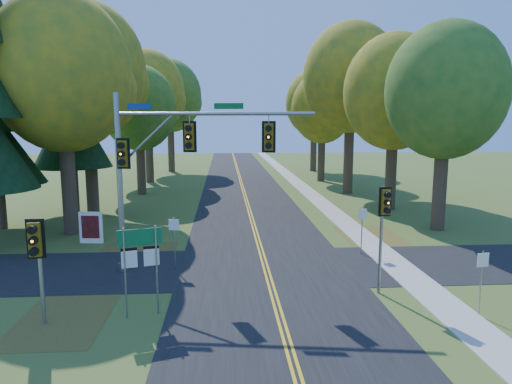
{
  "coord_description": "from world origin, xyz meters",
  "views": [
    {
      "loc": [
        -1.9,
        -18.5,
        6.76
      ],
      "look_at": [
        -0.28,
        4.44,
        3.2
      ],
      "focal_mm": 32.0,
      "sensor_mm": 36.0,
      "label": 1
    }
  ],
  "objects": [
    {
      "name": "leaf_patch_e",
      "position": [
        6.8,
        6.0,
        0.01
      ],
      "size": [
        3.5,
        8.0,
        0.0
      ],
      "primitive_type": "cube",
      "color": "brown",
      "rests_on": "ground"
    },
    {
      "name": "leaf_patch_w_near",
      "position": [
        -6.5,
        4.0,
        0.01
      ],
      "size": [
        4.0,
        6.0,
        0.0
      ],
      "primitive_type": "cube",
      "color": "brown",
      "rests_on": "ground"
    },
    {
      "name": "tree_e_a",
      "position": [
        11.57,
        8.77,
        8.53
      ],
      "size": [
        7.2,
        7.2,
        12.73
      ],
      "color": "#38281C",
      "rests_on": "ground"
    },
    {
      "name": "tree_e_c",
      "position": [
        9.88,
        23.69,
        10.66
      ],
      "size": [
        8.8,
        8.8,
        15.79
      ],
      "color": "#38281C",
      "rests_on": "ground"
    },
    {
      "name": "traffic_mast",
      "position": [
        -4.39,
        1.64,
        5.15
      ],
      "size": [
        8.76,
        1.56,
        8.01
      ],
      "rotation": [
        0.0,
        0.0,
        -0.14
      ],
      "color": "gray",
      "rests_on": "ground"
    },
    {
      "name": "sidewalk_east",
      "position": [
        6.2,
        0.0,
        0.03
      ],
      "size": [
        1.6,
        160.0,
        0.06
      ],
      "primitive_type": "cube",
      "color": "#9E998E",
      "rests_on": "ground"
    },
    {
      "name": "tree_e_d",
      "position": [
        9.26,
        32.87,
        8.24
      ],
      "size": [
        7.0,
        7.0,
        12.32
      ],
      "color": "#38281C",
      "rests_on": "ground"
    },
    {
      "name": "route_sign_cluster",
      "position": [
        -4.81,
        -3.07,
        2.26
      ],
      "size": [
        1.45,
        0.46,
        3.21
      ],
      "rotation": [
        0.0,
        0.0,
        0.28
      ],
      "color": "gray",
      "rests_on": "ground"
    },
    {
      "name": "tree_w_d",
      "position": [
        -10.13,
        33.18,
        9.78
      ],
      "size": [
        8.2,
        8.2,
        14.56
      ],
      "color": "#38281C",
      "rests_on": "ground"
    },
    {
      "name": "ground",
      "position": [
        0.0,
        0.0,
        0.0
      ],
      "size": [
        160.0,
        160.0,
        0.0
      ],
      "primitive_type": "plane",
      "color": "#415E21",
      "rests_on": "ground"
    },
    {
      "name": "tree_e_b",
      "position": [
        10.97,
        15.58,
        8.9
      ],
      "size": [
        7.6,
        7.6,
        13.33
      ],
      "color": "#38281C",
      "rests_on": "ground"
    },
    {
      "name": "tree_w_b",
      "position": [
        -11.72,
        16.29,
        10.37
      ],
      "size": [
        8.6,
        8.6,
        15.38
      ],
      "color": "#38281C",
      "rests_on": "ground"
    },
    {
      "name": "ped_signal_pole",
      "position": [
        -7.98,
        -3.73,
        2.74
      ],
      "size": [
        0.58,
        0.67,
        3.68
      ],
      "rotation": [
        0.0,
        0.0,
        0.07
      ],
      "color": "#96989E",
      "rests_on": "ground"
    },
    {
      "name": "east_signal_pole",
      "position": [
        4.22,
        -1.73,
        3.26
      ],
      "size": [
        0.5,
        0.57,
        4.3
      ],
      "rotation": [
        0.0,
        0.0,
        0.1
      ],
      "color": "gray",
      "rests_on": "ground"
    },
    {
      "name": "road_cross",
      "position": [
        0.0,
        2.0,
        0.01
      ],
      "size": [
        60.0,
        6.0,
        0.02
      ],
      "primitive_type": "cube",
      "color": "black",
      "rests_on": "ground"
    },
    {
      "name": "info_kiosk",
      "position": [
        -9.37,
        6.99,
        0.89
      ],
      "size": [
        1.3,
        0.32,
        1.78
      ],
      "rotation": [
        0.0,
        0.0,
        -0.11
      ],
      "color": "white",
      "rests_on": "ground"
    },
    {
      "name": "tree_w_e",
      "position": [
        -8.92,
        44.09,
        10.07
      ],
      "size": [
        8.4,
        8.4,
        14.97
      ],
      "color": "#38281C",
      "rests_on": "ground"
    },
    {
      "name": "tree_w_c",
      "position": [
        -9.54,
        24.47,
        7.94
      ],
      "size": [
        6.8,
        6.8,
        11.91
      ],
      "color": "#38281C",
      "rests_on": "ground"
    },
    {
      "name": "reg_sign_e_south",
      "position": [
        6.98,
        -3.91,
        1.61
      ],
      "size": [
        0.45,
        0.11,
        2.36
      ],
      "rotation": [
        0.0,
        0.0,
        0.17
      ],
      "color": "gray",
      "rests_on": "ground"
    },
    {
      "name": "reg_sign_w",
      "position": [
        -4.2,
        1.99,
        1.67
      ],
      "size": [
        0.46,
        0.12,
        2.44
      ],
      "rotation": [
        0.0,
        0.0,
        -0.19
      ],
      "color": "gray",
      "rests_on": "ground"
    },
    {
      "name": "reg_sign_e_north",
      "position": [
        5.12,
        3.81,
        1.67
      ],
      "size": [
        0.45,
        0.19,
        2.44
      ],
      "rotation": [
        0.0,
        0.0,
        0.34
      ],
      "color": "gray",
      "rests_on": "ground"
    },
    {
      "name": "tree_e_e",
      "position": [
        10.47,
        43.58,
        9.19
      ],
      "size": [
        7.8,
        7.8,
        13.74
      ],
      "color": "#38281C",
      "rests_on": "ground"
    },
    {
      "name": "road_main",
      "position": [
        0.0,
        0.0,
        0.01
      ],
      "size": [
        8.0,
        160.0,
        0.02
      ],
      "primitive_type": "cube",
      "color": "black",
      "rests_on": "ground"
    },
    {
      "name": "centerline_left",
      "position": [
        -0.1,
        0.0,
        0.03
      ],
      "size": [
        0.1,
        160.0,
        0.01
      ],
      "primitive_type": "cube",
      "color": "gold",
      "rests_on": "road_main"
    },
    {
      "name": "centerline_right",
      "position": [
        0.1,
        0.0,
        0.03
      ],
      "size": [
        0.1,
        160.0,
        0.01
      ],
      "primitive_type": "cube",
      "color": "gold",
      "rests_on": "road_main"
    },
    {
      "name": "pine_c",
      "position": [
        -13.0,
        16.0,
        9.69
      ],
      "size": [
        5.6,
        5.6,
        20.56
      ],
      "color": "#38281C",
      "rests_on": "ground"
    },
    {
      "name": "tree_w_a",
      "position": [
        -11.13,
        9.38,
        9.49
      ],
      "size": [
        8.0,
        8.0,
        14.15
      ],
      "color": "#38281C",
      "rests_on": "ground"
    },
    {
      "name": "leaf_patch_w_far",
      "position": [
        -7.5,
        -3.0,
        0.01
      ],
      "size": [
        3.0,
        5.0,
        0.0
      ],
      "primitive_type": "cube",
      "color": "brown",
      "rests_on": "ground"
    }
  ]
}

